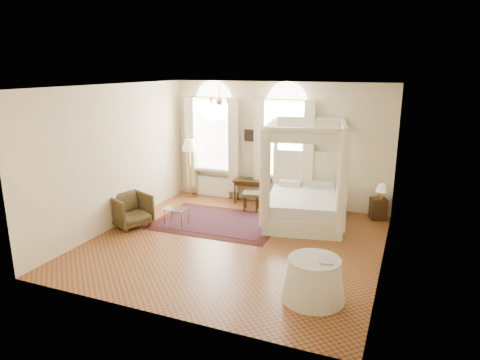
% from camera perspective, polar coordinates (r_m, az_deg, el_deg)
% --- Properties ---
extents(ground, '(6.00, 6.00, 0.00)m').
position_cam_1_polar(ground, '(9.31, -0.62, -8.31)').
color(ground, brown).
rests_on(ground, ground).
extents(room_walls, '(6.00, 6.00, 6.00)m').
position_cam_1_polar(room_walls, '(8.73, -0.65, 3.73)').
color(room_walls, beige).
rests_on(room_walls, ground).
extents(window_left, '(1.62, 0.27, 3.29)m').
position_cam_1_polar(window_left, '(12.16, -3.64, 4.51)').
color(window_left, white).
rests_on(window_left, room_walls).
extents(window_right, '(1.62, 0.27, 3.29)m').
position_cam_1_polar(window_right, '(11.42, 5.92, 3.78)').
color(window_right, white).
rests_on(window_right, room_walls).
extents(chandelier, '(0.51, 0.45, 0.50)m').
position_cam_1_polar(chandelier, '(10.05, -2.77, 10.52)').
color(chandelier, '#BB943E').
rests_on(chandelier, room_walls).
extents(wall_pictures, '(2.54, 0.03, 0.39)m').
position_cam_1_polar(wall_pictures, '(11.47, 5.57, 5.89)').
color(wall_pictures, black).
rests_on(wall_pictures, room_walls).
extents(canopy_bed, '(2.23, 2.56, 2.44)m').
position_cam_1_polar(canopy_bed, '(10.42, 8.56, -2.68)').
color(canopy_bed, beige).
rests_on(canopy_bed, ground).
extents(nightstand, '(0.47, 0.45, 0.53)m').
position_cam_1_polar(nightstand, '(11.14, 17.94, -3.67)').
color(nightstand, '#321F0D').
rests_on(nightstand, ground).
extents(nightstand_lamp, '(0.26, 0.26, 0.38)m').
position_cam_1_polar(nightstand_lamp, '(10.97, 18.32, -1.14)').
color(nightstand_lamp, '#BB943E').
rests_on(nightstand_lamp, nightstand).
extents(writing_desk, '(0.97, 0.61, 0.68)m').
position_cam_1_polar(writing_desk, '(11.74, 1.41, -0.37)').
color(writing_desk, '#321F0D').
rests_on(writing_desk, ground).
extents(laptop, '(0.38, 0.26, 0.03)m').
position_cam_1_polar(laptop, '(11.78, 0.99, 0.26)').
color(laptop, black).
rests_on(laptop, writing_desk).
extents(stool, '(0.52, 0.52, 0.49)m').
position_cam_1_polar(stool, '(11.18, 1.49, -2.07)').
color(stool, '#42361C').
rests_on(stool, ground).
extents(armchair, '(1.10, 1.08, 0.77)m').
position_cam_1_polar(armchair, '(10.46, -14.41, -3.91)').
color(armchair, '#41351C').
rests_on(armchair, ground).
extents(coffee_table, '(0.58, 0.42, 0.38)m').
position_cam_1_polar(coffee_table, '(10.37, -8.51, -3.98)').
color(coffee_table, white).
rests_on(coffee_table, ground).
extents(floor_lamp, '(0.43, 0.43, 1.69)m').
position_cam_1_polar(floor_lamp, '(12.25, -6.76, 4.29)').
color(floor_lamp, '#BB943E').
rests_on(floor_lamp, ground).
extents(oriental_rug, '(3.02, 2.22, 0.01)m').
position_cam_1_polar(oriental_rug, '(10.49, -2.98, -5.58)').
color(oriental_rug, '#441310').
rests_on(oriental_rug, ground).
extents(side_table, '(1.04, 1.04, 0.71)m').
position_cam_1_polar(side_table, '(7.17, 9.79, -12.91)').
color(side_table, silver).
rests_on(side_table, ground).
extents(book, '(0.27, 0.33, 0.03)m').
position_cam_1_polar(book, '(6.96, 10.56, -10.42)').
color(book, black).
rests_on(book, side_table).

